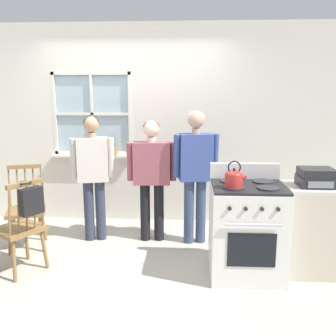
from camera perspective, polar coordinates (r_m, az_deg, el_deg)
The scene contains 13 objects.
ground_plane at distance 4.21m, azimuth -7.46°, elevation -13.97°, with size 16.00×16.00×0.00m, color #B2AD9E.
wall_back at distance 5.19m, azimuth -4.70°, elevation 6.41°, with size 6.40×0.16×2.70m.
chair_by_window at distance 4.10m, azimuth -21.62°, elevation -8.71°, with size 0.57×0.57×0.97m.
chair_near_wall at distance 4.69m, azimuth -20.80°, elevation -6.10°, with size 0.52×0.51×0.97m.
person_elderly_left at distance 4.58m, azimuth -11.35°, elevation -0.03°, with size 0.53×0.28×1.52m.
person_teen_center at distance 4.49m, azimuth -2.50°, elevation -0.23°, with size 0.60×0.24×1.48m.
person_adult_right at distance 4.40m, azimuth 4.22°, elevation 0.44°, with size 0.54×0.27×1.59m.
stove at distance 3.83m, azimuth 11.89°, elevation -9.11°, with size 0.71×0.68×1.08m.
kettle at distance 3.52m, azimuth 10.03°, elevation -1.50°, with size 0.21×0.17×0.25m.
potted_plant at distance 5.20m, azimuth -8.57°, elevation 2.88°, with size 0.15×0.15×0.28m.
handbag at distance 3.80m, azimuth -20.14°, elevation -4.66°, with size 0.25×0.25×0.31m.
side_counter at distance 4.08m, azimuth 20.99°, elevation -8.66°, with size 0.55×0.50×0.90m.
stereo at distance 3.92m, azimuth 21.65°, elevation -1.36°, with size 0.34×0.29×0.18m.
Camera 1 is at (0.74, -3.72, 1.82)m, focal length 40.00 mm.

